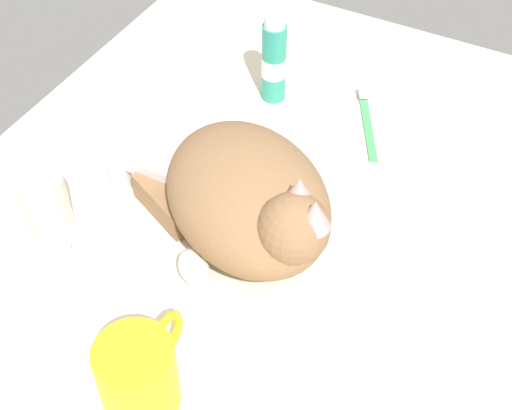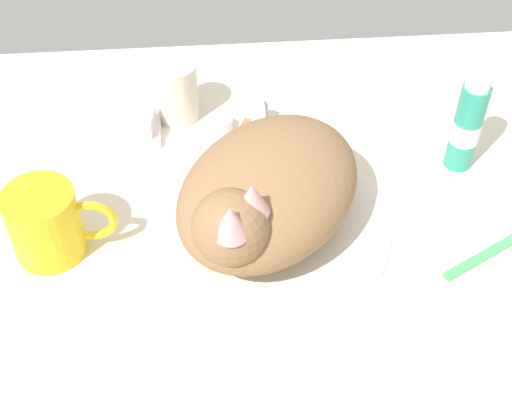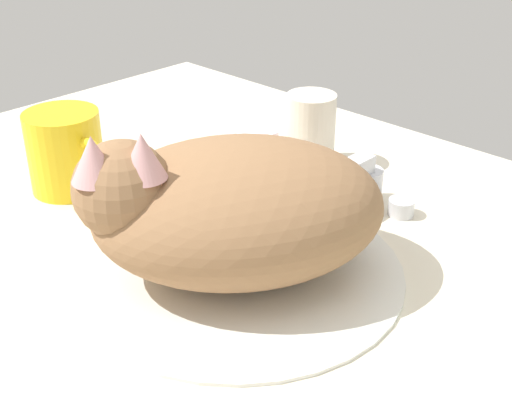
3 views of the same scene
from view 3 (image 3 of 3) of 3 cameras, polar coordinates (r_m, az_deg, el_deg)
ground_plane at (r=64.72cm, az=-1.38°, el=-6.72°), size 110.00×82.50×3.00cm
sink_basin at (r=63.69cm, az=-1.40°, el=-5.37°), size 30.49×30.49×0.67cm
faucet at (r=74.64cm, az=8.49°, el=1.73°), size 12.17×11.49×5.82cm
cat at (r=60.23cm, az=-2.45°, el=-0.12°), size 31.09×32.61×14.86cm
coffee_mug at (r=79.61cm, az=-15.54°, el=4.28°), size 12.67×8.39×9.22cm
rinse_cup at (r=83.63cm, az=4.56°, el=6.30°), size 6.05×6.05×8.87cm
soap_dish at (r=86.76cm, az=-0.77°, el=4.48°), size 9.00×6.40×1.20cm
soap_bar at (r=85.99cm, az=-0.78°, el=5.66°), size 8.02×5.21×2.68cm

